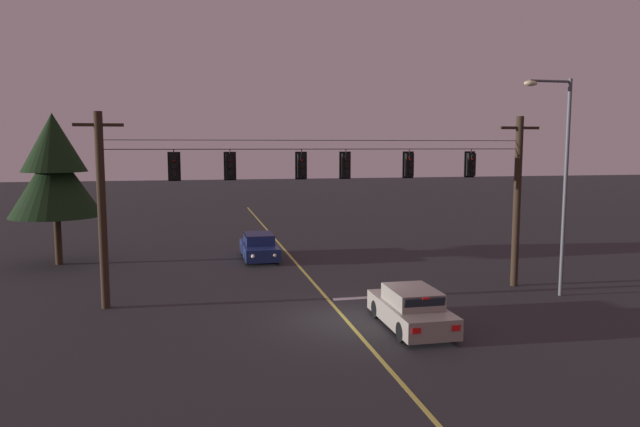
{
  "coord_description": "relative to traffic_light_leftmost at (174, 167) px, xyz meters",
  "views": [
    {
      "loc": [
        -5.16,
        -19.7,
        6.16
      ],
      "look_at": [
        0.0,
        4.3,
        3.33
      ],
      "focal_mm": 32.76,
      "sensor_mm": 36.0,
      "label": 1
    }
  ],
  "objects": [
    {
      "name": "ground_plane",
      "position": [
        5.92,
        -3.28,
        -5.39
      ],
      "size": [
        180.0,
        180.0,
        0.0
      ],
      "primitive_type": "plane",
      "color": "#28282B"
    },
    {
      "name": "lane_centre_stripe",
      "position": [
        5.92,
        6.02,
        -5.39
      ],
      "size": [
        0.14,
        60.0,
        0.01
      ],
      "primitive_type": "cube",
      "color": "#D1C64C",
      "rests_on": "ground"
    },
    {
      "name": "stop_bar_paint",
      "position": [
        7.82,
        -0.58,
        -5.39
      ],
      "size": [
        3.4,
        0.36,
        0.01
      ],
      "primitive_type": "cube",
      "color": "silver",
      "rests_on": "ground"
    },
    {
      "name": "signal_span_assembly",
      "position": [
        5.92,
        0.02,
        -1.52
      ],
      "size": [
        19.0,
        0.32,
        7.45
      ],
      "color": "#2D2116",
      "rests_on": "ground"
    },
    {
      "name": "traffic_light_leftmost",
      "position": [
        0.0,
        0.0,
        0.0
      ],
      "size": [
        0.48,
        0.41,
        1.22
      ],
      "color": "black"
    },
    {
      "name": "traffic_light_left_inner",
      "position": [
        2.12,
        0.0,
        0.0
      ],
      "size": [
        0.48,
        0.41,
        1.22
      ],
      "color": "black"
    },
    {
      "name": "traffic_light_centre",
      "position": [
        4.96,
        0.0,
        0.0
      ],
      "size": [
        0.48,
        0.41,
        1.22
      ],
      "color": "black"
    },
    {
      "name": "traffic_light_right_inner",
      "position": [
        6.78,
        0.0,
        0.0
      ],
      "size": [
        0.48,
        0.41,
        1.22
      ],
      "color": "black"
    },
    {
      "name": "traffic_light_rightmost",
      "position": [
        9.51,
        0.0,
        0.0
      ],
      "size": [
        0.48,
        0.41,
        1.22
      ],
      "color": "black"
    },
    {
      "name": "traffic_light_far_right",
      "position": [
        12.29,
        0.0,
        0.0
      ],
      "size": [
        0.48,
        0.41,
        1.22
      ],
      "color": "black"
    },
    {
      "name": "car_waiting_near_lane",
      "position": [
        7.86,
        -4.74,
        -4.74
      ],
      "size": [
        1.8,
        4.33,
        1.39
      ],
      "color": "gray",
      "rests_on": "ground"
    },
    {
      "name": "car_oncoming_lead",
      "position": [
        4.14,
        8.64,
        -4.74
      ],
      "size": [
        1.8,
        4.42,
        1.39
      ],
      "color": "navy",
      "rests_on": "ground"
    },
    {
      "name": "street_lamp_corner",
      "position": [
        15.2,
        -1.95,
        -0.15
      ],
      "size": [
        2.11,
        0.3,
        8.84
      ],
      "color": "#4C4F54",
      "rests_on": "ground"
    },
    {
      "name": "tree_verge_near",
      "position": [
        -6.29,
        9.3,
        -0.45
      ],
      "size": [
        4.63,
        4.63,
        7.86
      ],
      "color": "#332316",
      "rests_on": "ground"
    }
  ]
}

